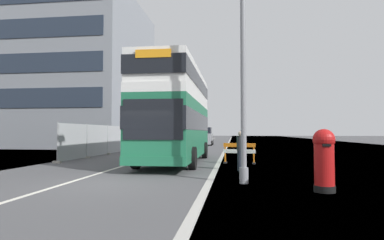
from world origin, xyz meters
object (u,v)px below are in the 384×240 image
at_px(pedestrian_at_kerb, 241,151).
at_px(car_receding_mid, 205,137).
at_px(red_pillar_postbox, 324,157).
at_px(double_decker_bus, 177,114).
at_px(roadworks_barrier, 239,151).
at_px(car_oncoming_near, 164,138).
at_px(lamppost_foreground, 243,47).

bearing_deg(pedestrian_at_kerb, car_receding_mid, 98.40).
bearing_deg(car_receding_mid, red_pillar_postbox, -78.98).
height_order(double_decker_bus, pedestrian_at_kerb, double_decker_bus).
bearing_deg(car_receding_mid, roadworks_barrier, -80.52).
xyz_separation_m(double_decker_bus, car_oncoming_near, (-3.94, 14.95, -1.60)).
distance_m(double_decker_bus, red_pillar_postbox, 9.93).
distance_m(lamppost_foreground, pedestrian_at_kerb, 4.93).
bearing_deg(red_pillar_postbox, lamppost_foreground, 149.97).
bearing_deg(lamppost_foreground, roadworks_barrier, 90.27).
bearing_deg(car_receding_mid, pedestrian_at_kerb, -81.60).
distance_m(red_pillar_postbox, car_oncoming_near, 24.90).
bearing_deg(double_decker_bus, pedestrian_at_kerb, -45.53).
relative_size(red_pillar_postbox, car_receding_mid, 0.42).
bearing_deg(car_oncoming_near, red_pillar_postbox, -67.68).
relative_size(roadworks_barrier, car_receding_mid, 0.41).
distance_m(lamppost_foreground, roadworks_barrier, 7.54).
bearing_deg(car_receding_mid, double_decker_bus, -88.58).
distance_m(red_pillar_postbox, car_receding_mid, 31.89).
xyz_separation_m(lamppost_foreground, red_pillar_postbox, (2.14, -1.23, -3.45)).
bearing_deg(car_oncoming_near, double_decker_bus, -75.24).
height_order(lamppost_foreground, pedestrian_at_kerb, lamppost_foreground).
bearing_deg(lamppost_foreground, red_pillar_postbox, -30.03).
distance_m(roadworks_barrier, car_receding_mid, 23.84).
bearing_deg(double_decker_bus, lamppost_foreground, -63.71).
height_order(roadworks_barrier, pedestrian_at_kerb, pedestrian_at_kerb).
relative_size(lamppost_foreground, red_pillar_postbox, 5.39).
bearing_deg(roadworks_barrier, car_receding_mid, 99.48).
distance_m(double_decker_bus, car_receding_mid, 23.28).
bearing_deg(car_receding_mid, car_oncoming_near, -112.14).
xyz_separation_m(lamppost_foreground, roadworks_barrier, (-0.03, 6.55, -3.74)).
bearing_deg(pedestrian_at_kerb, lamppost_foreground, -89.60).
height_order(double_decker_bus, red_pillar_postbox, double_decker_bus).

